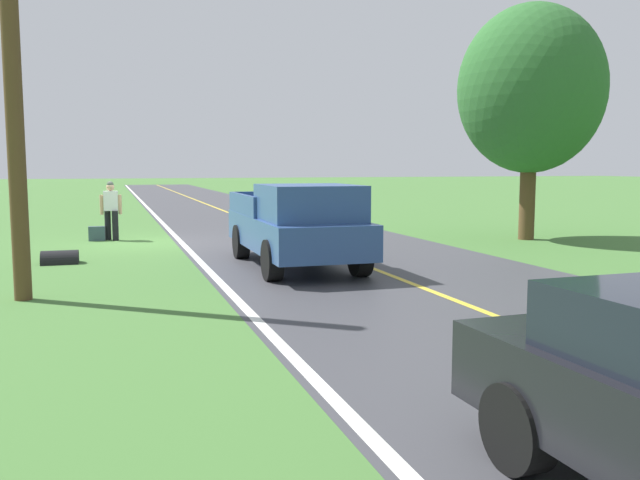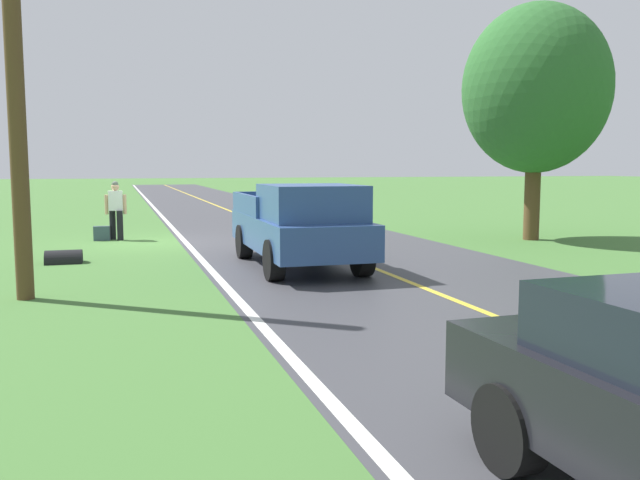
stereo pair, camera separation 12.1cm
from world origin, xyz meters
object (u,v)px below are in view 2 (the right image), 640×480
Objects in this scene: pickup_truck_passing at (300,223)px; utility_pole_roadside at (15,77)px; suitcase_carried at (102,233)px; tree_far_side_near at (536,89)px; hitchhiker_walking at (116,207)px.

utility_pole_roadside is at bearing 20.40° from pickup_truck_passing.
suitcase_carried is 0.06× the size of utility_pole_roadside.
pickup_truck_passing is 9.38m from tree_far_side_near.
hitchhiker_walking is 0.88m from suitcase_carried.
tree_far_side_near is at bearing -158.25° from utility_pole_roadside.
tree_far_side_near is (-11.86, 3.54, 3.44)m from hitchhiker_walking.
tree_far_side_near is 0.95× the size of utility_pole_roadside.
tree_far_side_near reaches higher than pickup_truck_passing.
suitcase_carried is at bearing -96.75° from utility_pole_roadside.
utility_pole_roadside is (13.32, 5.31, -0.80)m from tree_far_side_near.
hitchhiker_walking is 9.35m from utility_pole_roadside.
hitchhiker_walking is 3.80× the size of suitcase_carried.
tree_far_side_near reaches higher than hitchhiker_walking.
suitcase_carried is at bearing -15.82° from tree_far_side_near.
utility_pole_roadside is at bearing -4.11° from suitcase_carried.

